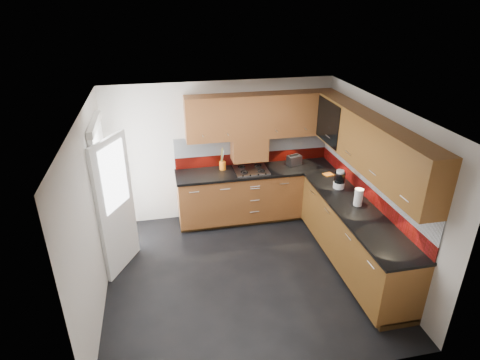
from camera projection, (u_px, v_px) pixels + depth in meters
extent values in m
cube|color=black|center=(243.00, 274.00, 5.78)|extent=(4.00, 3.80, 0.02)
cube|color=white|center=(244.00, 107.00, 4.72)|extent=(4.00, 3.80, 0.10)
cube|color=beige|center=(221.00, 150.00, 6.88)|extent=(4.00, 0.08, 2.64)
cube|color=beige|center=(287.00, 295.00, 3.63)|extent=(4.00, 0.08, 2.64)
cube|color=beige|center=(89.00, 216.00, 4.90)|extent=(0.08, 3.80, 2.64)
cube|color=beige|center=(379.00, 187.00, 5.61)|extent=(0.08, 3.80, 2.64)
cube|color=brown|center=(256.00, 194.00, 7.00)|extent=(2.70, 0.60, 0.95)
cube|color=brown|center=(353.00, 237.00, 5.78)|extent=(0.60, 2.60, 0.95)
cube|color=#3E2811|center=(255.00, 214.00, 7.20)|extent=(2.70, 0.54, 0.10)
cube|color=#3E2811|center=(352.00, 261.00, 5.96)|extent=(0.54, 2.60, 0.10)
cube|color=black|center=(256.00, 171.00, 6.79)|extent=(2.72, 0.62, 0.04)
cube|color=black|center=(357.00, 211.00, 5.56)|extent=(0.62, 2.60, 0.04)
cube|color=#660E09|center=(253.00, 158.00, 7.01)|extent=(2.70, 0.02, 0.20)
cube|color=silver|center=(253.00, 143.00, 6.89)|extent=(2.70, 0.02, 0.34)
cube|color=#660E09|center=(367.00, 191.00, 5.85)|extent=(0.02, 3.20, 0.20)
cube|color=silver|center=(370.00, 174.00, 5.73)|extent=(0.02, 3.20, 0.34)
cube|color=brown|center=(262.00, 115.00, 6.55)|extent=(2.50, 0.33, 0.72)
cube|color=brown|center=(371.00, 144.00, 5.33)|extent=(0.33, 2.87, 0.72)
cube|color=silver|center=(255.00, 132.00, 6.45)|extent=(1.80, 0.01, 0.16)
cube|color=silver|center=(358.00, 161.00, 5.36)|extent=(0.01, 2.00, 0.16)
cube|color=brown|center=(249.00, 148.00, 6.75)|extent=(0.60, 0.33, 0.40)
cube|color=black|center=(328.00, 122.00, 6.21)|extent=(0.01, 0.80, 0.66)
cube|color=#FFD18C|center=(346.00, 121.00, 6.27)|extent=(0.01, 0.76, 0.64)
cube|color=black|center=(338.00, 120.00, 6.24)|extent=(0.29, 0.76, 0.01)
cylinder|color=black|center=(346.00, 119.00, 5.97)|extent=(0.07, 0.07, 0.16)
cylinder|color=black|center=(342.00, 116.00, 6.11)|extent=(0.07, 0.07, 0.16)
cylinder|color=white|center=(337.00, 113.00, 6.24)|extent=(0.07, 0.07, 0.16)
cylinder|color=black|center=(333.00, 111.00, 6.37)|extent=(0.07, 0.07, 0.16)
cube|color=white|center=(105.00, 195.00, 5.79)|extent=(0.06, 0.95, 2.04)
cube|color=white|center=(116.00, 206.00, 5.52)|extent=(0.42, 0.73, 1.98)
cube|color=white|center=(114.00, 177.00, 5.33)|extent=(0.28, 0.50, 0.90)
cube|color=silver|center=(251.00, 170.00, 6.75)|extent=(0.56, 0.48, 0.02)
torus|color=black|center=(244.00, 172.00, 6.62)|extent=(0.12, 0.12, 0.02)
torus|color=black|center=(261.00, 171.00, 6.67)|extent=(0.12, 0.12, 0.02)
torus|color=black|center=(241.00, 167.00, 6.82)|extent=(0.12, 0.12, 0.02)
torus|color=black|center=(258.00, 165.00, 6.87)|extent=(0.12, 0.12, 0.02)
cube|color=black|center=(254.00, 175.00, 6.55)|extent=(0.42, 0.04, 0.02)
cylinder|color=orange|center=(223.00, 166.00, 6.77)|extent=(0.11, 0.11, 0.14)
cylinder|color=olive|center=(222.00, 156.00, 6.71)|extent=(0.05, 0.02, 0.27)
cylinder|color=olive|center=(222.00, 156.00, 6.72)|extent=(0.05, 0.02, 0.25)
cylinder|color=olive|center=(222.00, 156.00, 6.71)|extent=(0.05, 0.04, 0.29)
cylinder|color=olive|center=(223.00, 157.00, 6.72)|extent=(0.04, 0.03, 0.24)
cylinder|color=olive|center=(221.00, 157.00, 6.70)|extent=(0.03, 0.05, 0.26)
cube|color=silver|center=(294.00, 160.00, 6.95)|extent=(0.27, 0.21, 0.16)
cube|color=black|center=(294.00, 156.00, 6.91)|extent=(0.18, 0.08, 0.01)
cube|color=black|center=(294.00, 155.00, 6.95)|extent=(0.18, 0.08, 0.01)
cylinder|color=white|center=(339.00, 185.00, 6.15)|extent=(0.17, 0.17, 0.10)
cylinder|color=black|center=(340.00, 177.00, 6.10)|extent=(0.16, 0.16, 0.15)
cylinder|color=white|center=(340.00, 172.00, 6.06)|extent=(0.12, 0.12, 0.04)
cylinder|color=white|center=(358.00, 197.00, 5.62)|extent=(0.14, 0.14, 0.25)
cube|color=orange|center=(328.00, 174.00, 6.59)|extent=(0.18, 0.16, 0.02)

